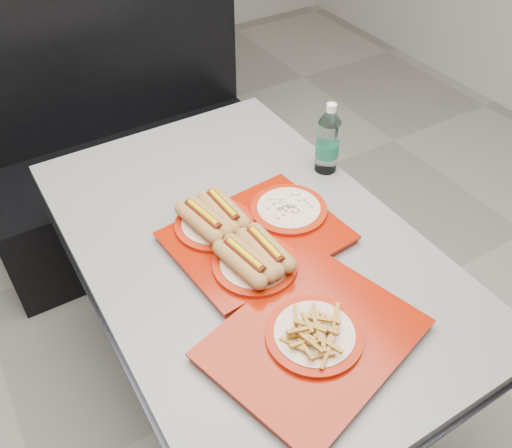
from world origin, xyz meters
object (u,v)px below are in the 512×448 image
tray_far (314,336)px  water_bottle (328,142)px  tray_near (250,234)px  diner_table (248,279)px  booth_bench (127,154)px

tray_far → water_bottle: (0.45, 0.55, 0.08)m
tray_near → tray_far: 0.38m
diner_table → booth_bench: 1.11m
diner_table → tray_far: size_ratio=2.50×
tray_far → diner_table: bearing=83.2°
diner_table → water_bottle: bearing=22.2°
diner_table → tray_far: (-0.05, -0.39, 0.19)m
diner_table → tray_near: bearing=-82.6°
diner_table → tray_near: tray_near is taller
tray_near → water_bottle: water_bottle is taller
diner_table → tray_far: tray_far is taller
booth_bench → tray_near: booth_bench is taller
diner_table → water_bottle: (0.40, 0.16, 0.27)m
tray_far → water_bottle: 0.72m
water_bottle → tray_far: bearing=-129.1°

